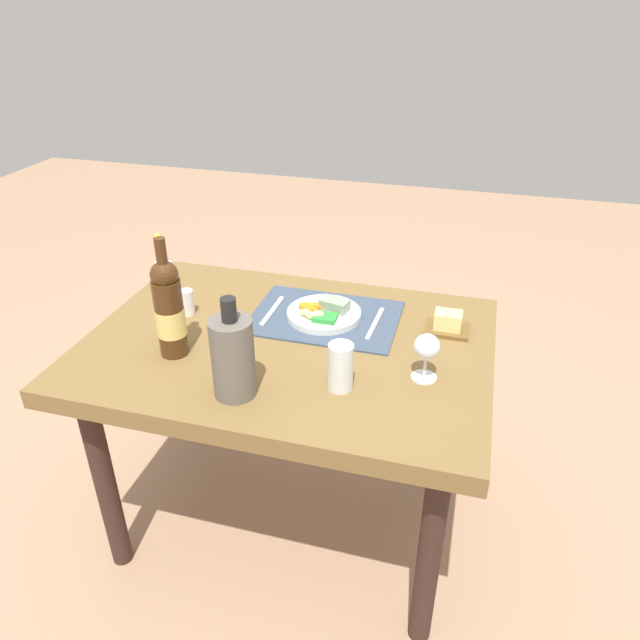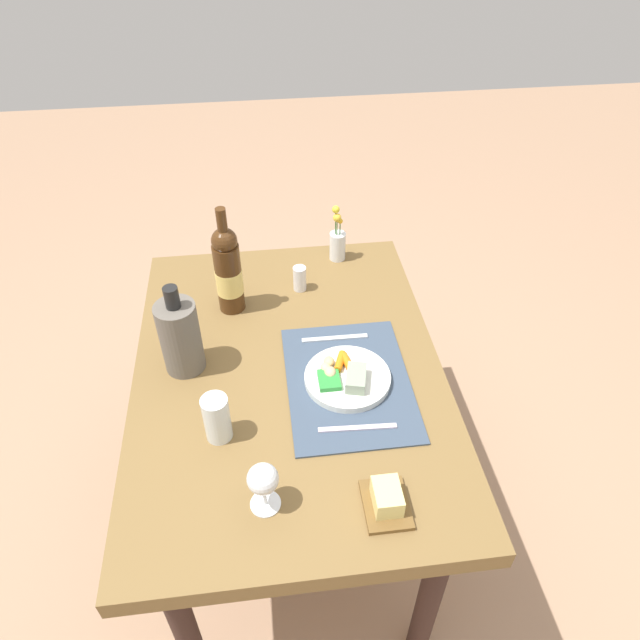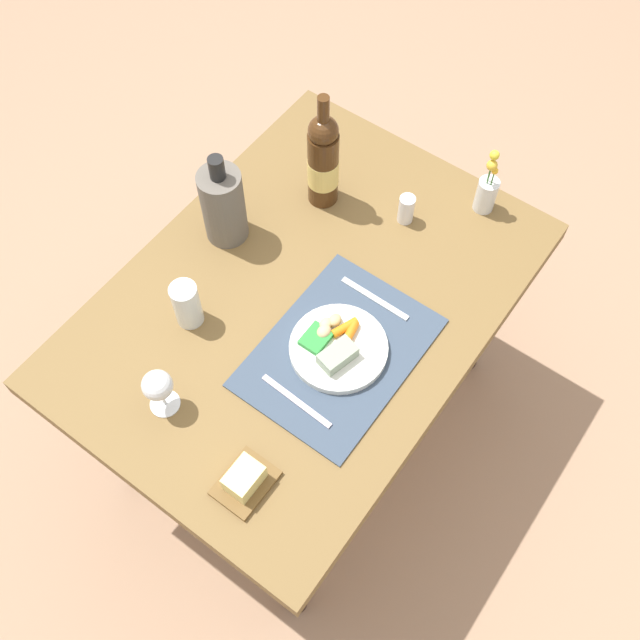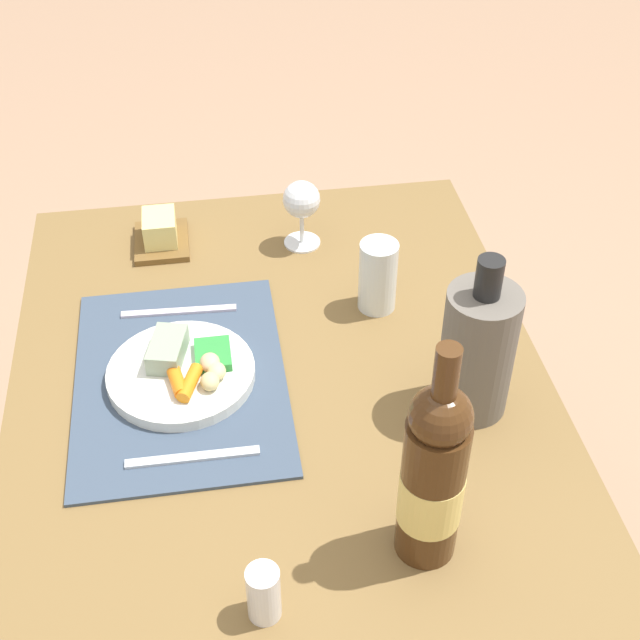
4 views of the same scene
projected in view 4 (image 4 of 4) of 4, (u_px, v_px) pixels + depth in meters
dining_table at (285, 439)px, 1.39m from camera, size 1.17×0.84×0.73m
placemat at (180, 378)px, 1.37m from camera, size 0.45×0.33×0.01m
dinner_plate at (183, 370)px, 1.36m from camera, size 0.23×0.23×0.05m
fork at (179, 311)px, 1.49m from camera, size 0.02×0.20×0.00m
knife at (193, 457)px, 1.24m from camera, size 0.02×0.19×0.00m
wine_bottle at (433, 476)px, 1.05m from camera, size 0.08×0.08×0.35m
water_tumbler at (378, 280)px, 1.48m from camera, size 0.07×0.07×0.13m
cooler_bottle at (478, 350)px, 1.26m from camera, size 0.11×0.11×0.27m
butter_dish at (161, 233)px, 1.63m from camera, size 0.13×0.10×0.06m
wine_glass at (302, 202)px, 1.59m from camera, size 0.07×0.07×0.13m
salt_shaker at (264, 593)px, 1.04m from camera, size 0.04×0.04×0.08m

